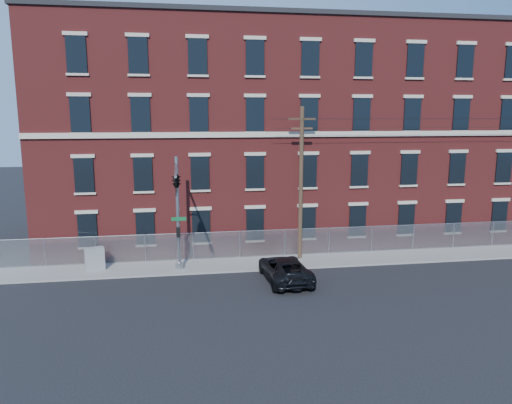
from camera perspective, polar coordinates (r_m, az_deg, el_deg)
The scene contains 8 objects.
ground at distance 27.23m, azimuth 3.92°, elevation -10.38°, with size 140.00×140.00×0.00m, color black.
sidewalk at distance 35.99m, azimuth 21.14°, elevation -5.79°, with size 65.00×3.00×0.12m, color gray.
mill_building at distance 42.64m, azimuth 15.84°, elevation 7.97°, with size 55.30×14.32×16.30m.
chain_link_fence at distance 36.83m, azimuth 20.23°, elevation -3.76°, with size 59.06×0.06×1.85m.
traffic_signal_mast at distance 27.33m, azimuth -9.34°, elevation 1.29°, with size 0.90×6.75×7.00m.
utility_pole_near at distance 31.68m, azimuth 5.33°, elevation 2.52°, with size 1.80×0.28×10.00m.
pickup_truck at distance 28.53m, azimuth 3.44°, elevation -7.87°, with size 2.38×5.16×1.44m, color black.
utility_cabinet at distance 31.58m, azimuth -18.52°, elevation -6.38°, with size 1.13×0.57×1.42m, color gray.
Camera 1 is at (-5.74, -24.82, 9.63)m, focal length 33.86 mm.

